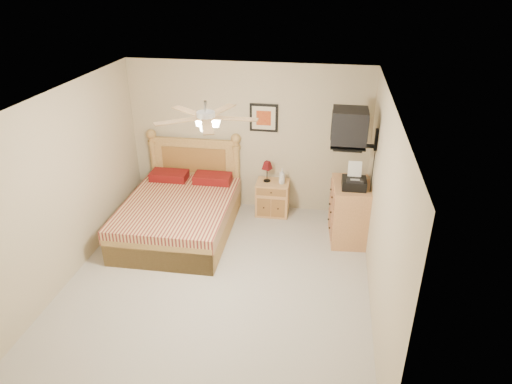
% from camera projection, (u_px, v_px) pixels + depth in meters
% --- Properties ---
extents(floor, '(4.50, 4.50, 0.00)m').
position_uv_depth(floor, '(218.00, 281.00, 6.16)').
color(floor, '#A9A499').
rests_on(floor, ground).
extents(ceiling, '(4.00, 4.50, 0.04)m').
position_uv_depth(ceiling, '(210.00, 100.00, 5.05)').
color(ceiling, white).
rests_on(ceiling, ground).
extents(wall_back, '(4.00, 0.04, 2.50)m').
position_uv_depth(wall_back, '(248.00, 138.00, 7.59)').
color(wall_back, tan).
rests_on(wall_back, ground).
extents(wall_front, '(4.00, 0.04, 2.50)m').
position_uv_depth(wall_front, '(145.00, 329.00, 3.62)').
color(wall_front, tan).
rests_on(wall_front, ground).
extents(wall_left, '(0.04, 4.50, 2.50)m').
position_uv_depth(wall_left, '(65.00, 188.00, 5.90)').
color(wall_left, tan).
rests_on(wall_left, ground).
extents(wall_right, '(0.04, 4.50, 2.50)m').
position_uv_depth(wall_right, '(381.00, 213.00, 5.31)').
color(wall_right, tan).
rests_on(wall_right, ground).
extents(bed, '(1.62, 2.11, 1.35)m').
position_uv_depth(bed, '(177.00, 195.00, 6.98)').
color(bed, '#9E733D').
rests_on(bed, ground).
extents(nightstand, '(0.55, 0.41, 0.59)m').
position_uv_depth(nightstand, '(272.00, 198.00, 7.73)').
color(nightstand, tan).
rests_on(nightstand, ground).
extents(table_lamp, '(0.25, 0.25, 0.36)m').
position_uv_depth(table_lamp, '(267.00, 171.00, 7.56)').
color(table_lamp, '#580C10').
rests_on(table_lamp, nightstand).
extents(lotion_bottle, '(0.10, 0.10, 0.27)m').
position_uv_depth(lotion_bottle, '(282.00, 176.00, 7.50)').
color(lotion_bottle, silver).
rests_on(lotion_bottle, nightstand).
extents(framed_picture, '(0.46, 0.04, 0.46)m').
position_uv_depth(framed_picture, '(264.00, 118.00, 7.37)').
color(framed_picture, black).
rests_on(framed_picture, wall_back).
extents(dresser, '(0.61, 0.83, 0.93)m').
position_uv_depth(dresser, '(350.00, 212.00, 6.94)').
color(dresser, '#A17045').
rests_on(dresser, ground).
extents(fax_machine, '(0.35, 0.37, 0.37)m').
position_uv_depth(fax_machine, '(355.00, 176.00, 6.54)').
color(fax_machine, black).
rests_on(fax_machine, dresser).
extents(magazine_lower, '(0.29, 0.32, 0.02)m').
position_uv_depth(magazine_lower, '(353.00, 177.00, 6.93)').
color(magazine_lower, tan).
rests_on(magazine_lower, dresser).
extents(magazine_upper, '(0.20, 0.27, 0.02)m').
position_uv_depth(magazine_upper, '(353.00, 175.00, 6.93)').
color(magazine_upper, gray).
rests_on(magazine_upper, magazine_lower).
extents(wall_tv, '(0.56, 0.46, 0.58)m').
position_uv_depth(wall_tv, '(360.00, 129.00, 6.28)').
color(wall_tv, black).
rests_on(wall_tv, wall_right).
extents(ceiling_fan, '(1.14, 1.14, 0.28)m').
position_uv_depth(ceiling_fan, '(206.00, 117.00, 4.93)').
color(ceiling_fan, silver).
rests_on(ceiling_fan, ceiling).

